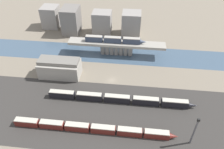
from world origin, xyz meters
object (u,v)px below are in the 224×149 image
object	(u,v)px
train_on_bridge	(115,40)
warehouse_building	(60,68)
train_yard_mid	(120,99)
signal_tower	(194,131)
train_yard_near	(93,128)

from	to	relation	value
train_on_bridge	warehouse_building	xyz separation A→B (m)	(-27.87, -24.00, -5.45)
train_yard_mid	warehouse_building	xyz separation A→B (m)	(-34.66, 17.17, 3.05)
train_on_bridge	signal_tower	size ratio (longest dim) A/B	2.47
train_yard_mid	signal_tower	world-z (taller)	signal_tower
train_on_bridge	train_yard_mid	world-z (taller)	train_on_bridge
train_yard_near	warehouse_building	bearing A→B (deg)	125.00
train_on_bridge	train_yard_mid	size ratio (longest dim) A/B	0.52
train_yard_near	train_yard_mid	distance (m)	20.73
train_yard_near	warehouse_building	xyz separation A→B (m)	(-24.78, 35.39, 3.32)
train_yard_mid	signal_tower	xyz separation A→B (m)	(30.25, -19.62, 5.73)
train_yard_near	signal_tower	distance (m)	40.60
train_on_bridge	train_yard_mid	xyz separation A→B (m)	(6.79, -41.17, -8.50)
train_yard_mid	signal_tower	distance (m)	36.50
train_yard_near	train_yard_mid	world-z (taller)	train_yard_mid
train_on_bridge	train_yard_near	distance (m)	60.11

